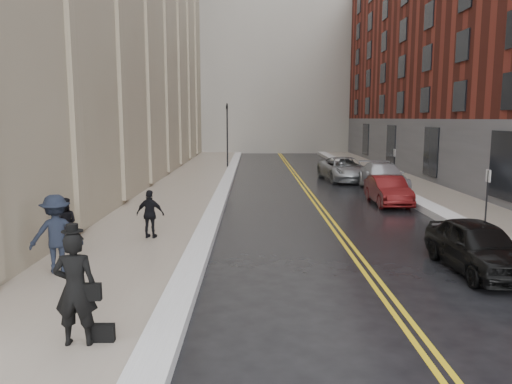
{
  "coord_description": "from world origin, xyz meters",
  "views": [
    {
      "loc": [
        -0.57,
        -9.75,
        4.06
      ],
      "look_at": [
        -0.47,
        6.79,
        1.6
      ],
      "focal_mm": 35.0,
      "sensor_mm": 36.0,
      "label": 1
    }
  ],
  "objects_px": {
    "car_maroon": "(388,190)",
    "pedestrian_b": "(56,234)",
    "car_silver_near": "(383,177)",
    "car_black": "(478,246)",
    "pedestrian_a": "(64,224)",
    "car_silver_far": "(344,169)",
    "pedestrian_main": "(75,289)",
    "pedestrian_c": "(150,214)"
  },
  "relations": [
    {
      "from": "pedestrian_main",
      "to": "pedestrian_a",
      "type": "xyz_separation_m",
      "value": [
        -2.58,
        6.35,
        -0.22
      ]
    },
    {
      "from": "car_black",
      "to": "car_maroon",
      "type": "bearing_deg",
      "value": 85.64
    },
    {
      "from": "car_silver_far",
      "to": "pedestrian_c",
      "type": "relative_size",
      "value": 3.46
    },
    {
      "from": "car_silver_near",
      "to": "pedestrian_c",
      "type": "xyz_separation_m",
      "value": [
        -10.73,
        -11.98,
        0.18
      ]
    },
    {
      "from": "car_silver_far",
      "to": "pedestrian_c",
      "type": "distance_m",
      "value": 18.7
    },
    {
      "from": "car_silver_near",
      "to": "car_silver_far",
      "type": "bearing_deg",
      "value": 110.32
    },
    {
      "from": "car_silver_far",
      "to": "pedestrian_c",
      "type": "bearing_deg",
      "value": -125.61
    },
    {
      "from": "car_silver_near",
      "to": "car_silver_far",
      "type": "height_order",
      "value": "car_silver_near"
    },
    {
      "from": "car_silver_near",
      "to": "pedestrian_b",
      "type": "bearing_deg",
      "value": -126.56
    },
    {
      "from": "car_maroon",
      "to": "car_black",
      "type": "bearing_deg",
      "value": -92.17
    },
    {
      "from": "car_black",
      "to": "car_maroon",
      "type": "height_order",
      "value": "car_black"
    },
    {
      "from": "car_maroon",
      "to": "pedestrian_main",
      "type": "height_order",
      "value": "pedestrian_main"
    },
    {
      "from": "car_silver_near",
      "to": "car_silver_far",
      "type": "xyz_separation_m",
      "value": [
        -1.42,
        4.24,
        -0.01
      ]
    },
    {
      "from": "car_maroon",
      "to": "car_silver_near",
      "type": "relative_size",
      "value": 0.77
    },
    {
      "from": "pedestrian_c",
      "to": "car_maroon",
      "type": "bearing_deg",
      "value": -134.66
    },
    {
      "from": "pedestrian_b",
      "to": "pedestrian_a",
      "type": "bearing_deg",
      "value": -98.21
    },
    {
      "from": "car_maroon",
      "to": "pedestrian_c",
      "type": "xyz_separation_m",
      "value": [
        -9.75,
        -7.22,
        0.27
      ]
    },
    {
      "from": "car_silver_near",
      "to": "car_maroon",
      "type": "bearing_deg",
      "value": -99.82
    },
    {
      "from": "pedestrian_a",
      "to": "pedestrian_b",
      "type": "relative_size",
      "value": 0.79
    },
    {
      "from": "pedestrian_main",
      "to": "pedestrian_c",
      "type": "relative_size",
      "value": 1.27
    },
    {
      "from": "pedestrian_a",
      "to": "pedestrian_main",
      "type": "bearing_deg",
      "value": 99.32
    },
    {
      "from": "car_maroon",
      "to": "car_silver_far",
      "type": "height_order",
      "value": "car_silver_far"
    },
    {
      "from": "car_silver_near",
      "to": "pedestrian_a",
      "type": "distance_m",
      "value": 18.7
    },
    {
      "from": "car_silver_far",
      "to": "pedestrian_a",
      "type": "distance_m",
      "value": 21.13
    },
    {
      "from": "pedestrian_a",
      "to": "car_silver_far",
      "type": "bearing_deg",
      "value": -135.98
    },
    {
      "from": "pedestrian_b",
      "to": "car_silver_far",
      "type": "bearing_deg",
      "value": -143.04
    },
    {
      "from": "car_silver_near",
      "to": "pedestrian_c",
      "type": "relative_size",
      "value": 3.34
    },
    {
      "from": "pedestrian_a",
      "to": "pedestrian_b",
      "type": "distance_m",
      "value": 2.28
    },
    {
      "from": "car_maroon",
      "to": "pedestrian_b",
      "type": "bearing_deg",
      "value": -136.23
    },
    {
      "from": "pedestrian_b",
      "to": "car_silver_near",
      "type": "bearing_deg",
      "value": -152.54
    },
    {
      "from": "car_black",
      "to": "car_silver_near",
      "type": "distance_m",
      "value": 15.27
    },
    {
      "from": "car_black",
      "to": "pedestrian_main",
      "type": "height_order",
      "value": "pedestrian_main"
    },
    {
      "from": "car_black",
      "to": "pedestrian_b",
      "type": "relative_size",
      "value": 2.03
    },
    {
      "from": "car_silver_far",
      "to": "car_black",
      "type": "bearing_deg",
      "value": -95.68
    },
    {
      "from": "pedestrian_main",
      "to": "pedestrian_a",
      "type": "height_order",
      "value": "pedestrian_main"
    },
    {
      "from": "car_maroon",
      "to": "pedestrian_main",
      "type": "bearing_deg",
      "value": -122.01
    },
    {
      "from": "car_maroon",
      "to": "pedestrian_b",
      "type": "distance_m",
      "value": 15.75
    },
    {
      "from": "car_silver_near",
      "to": "pedestrian_a",
      "type": "xyz_separation_m",
      "value": [
        -13.0,
        -13.44,
        0.17
      ]
    },
    {
      "from": "car_maroon",
      "to": "pedestrian_b",
      "type": "xyz_separation_m",
      "value": [
        -11.4,
        -10.87,
        0.48
      ]
    },
    {
      "from": "car_silver_near",
      "to": "pedestrian_b",
      "type": "relative_size",
      "value": 2.65
    },
    {
      "from": "car_silver_near",
      "to": "pedestrian_main",
      "type": "distance_m",
      "value": 22.37
    },
    {
      "from": "car_silver_near",
      "to": "pedestrian_c",
      "type": "distance_m",
      "value": 16.08
    }
  ]
}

